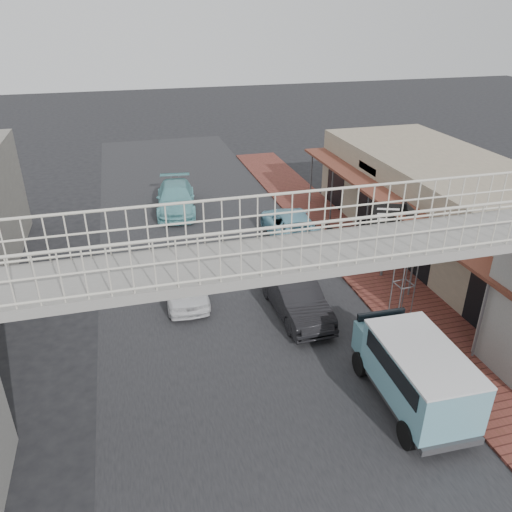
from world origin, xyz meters
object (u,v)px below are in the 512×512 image
angkot_van (416,367)px  street_clock (409,252)px  white_hatchback (184,282)px  angkot_far (176,198)px  angkot_curb (291,225)px  motorcycle_near (334,249)px  motorcycle_far (320,233)px  dark_sedan (295,296)px  arrow_sign (410,217)px

angkot_van → street_clock: size_ratio=1.40×
white_hatchback → angkot_far: size_ratio=0.78×
angkot_curb → motorcycle_near: bearing=113.8°
angkot_far → angkot_curb: bearing=-39.6°
angkot_van → motorcycle_far: bearing=83.9°
angkot_curb → angkot_far: size_ratio=0.97×
dark_sedan → angkot_curb: bearing=70.7°
motorcycle_near → white_hatchback: bearing=119.0°
angkot_far → motorcycle_far: size_ratio=2.89×
angkot_far → motorcycle_far: (6.13, -6.32, -0.11)m
angkot_far → dark_sedan: bearing=-69.1°
white_hatchback → angkot_curb: 7.25m
motorcycle_far → arrow_sign: bearing=-166.3°
angkot_van → angkot_far: bearing=106.9°
angkot_van → arrow_sign: size_ratio=1.29×
angkot_curb → street_clock: street_clock is taller
motorcycle_near → angkot_van: bearing=-171.8°
dark_sedan → angkot_van: angkot_van is taller
angkot_van → street_clock: bearing=65.8°
motorcycle_near → street_clock: size_ratio=0.55×
motorcycle_far → angkot_curb: bearing=32.0°
white_hatchback → angkot_van: bearing=-53.5°
white_hatchback → dark_sedan: 4.44m
angkot_curb → motorcycle_far: (1.10, -1.08, -0.06)m
angkot_curb → angkot_far: 7.26m
dark_sedan → motorcycle_near: (3.14, 3.64, -0.18)m
dark_sedan → motorcycle_near: bearing=47.3°
motorcycle_far → arrow_sign: (2.09, -4.07, 2.19)m
angkot_van → white_hatchback: bearing=127.3°
street_clock → dark_sedan: bearing=156.6°
arrow_sign → white_hatchback: bearing=-165.3°
dark_sedan → angkot_curb: dark_sedan is taller
angkot_curb → motorcycle_far: 1.55m
dark_sedan → motorcycle_far: size_ratio=2.51×
motorcycle_near → motorcycle_far: (0.00, 1.77, 0.08)m
angkot_curb → street_clock: 8.15m
motorcycle_near → dark_sedan: bearing=156.9°
dark_sedan → angkot_van: bearing=-75.2°
white_hatchback → arrow_sign: (9.06, -0.91, 2.14)m
white_hatchback → street_clock: 8.52m
angkot_curb → arrow_sign: 6.43m
angkot_van → motorcycle_far: size_ratio=2.47×
motorcycle_far → angkot_far: bearing=30.6°
white_hatchback → motorcycle_far: bearing=25.5°
motorcycle_near → angkot_curb: bearing=38.7°
white_hatchback → motorcycle_far: (6.97, 3.17, -0.05)m
white_hatchback → angkot_van: angkot_van is taller
dark_sedan → angkot_curb: 6.80m
motorcycle_far → arrow_sign: 5.07m
angkot_van → motorcycle_near: bearing=82.4°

